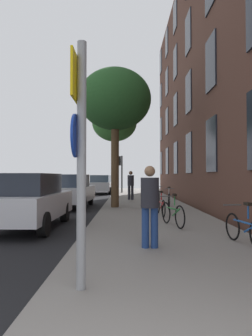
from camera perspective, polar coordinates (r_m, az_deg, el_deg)
The scene contains 19 objects.
ground_plane at distance 16.53m, azimuth -8.77°, elevation -6.92°, with size 41.80×41.80×0.00m, color #332D28.
road_asphalt at distance 16.98m, azimuth -15.84°, elevation -6.72°, with size 7.00×38.00×0.01m, color black.
sidewalk at distance 16.36m, azimuth 3.52°, elevation -6.78°, with size 4.20×38.00×0.12m, color gray.
building_facade at distance 17.04m, azimuth 12.73°, elevation 16.89°, with size 0.56×27.00×13.83m.
sign_post at distance 3.91m, azimuth -8.77°, elevation 4.17°, with size 0.16×0.60×3.18m.
traffic_light at distance 26.07m, azimuth -0.99°, elevation 0.16°, with size 0.43×0.24×3.21m.
tree_near at distance 14.37m, azimuth -2.07°, elevation 12.71°, with size 3.37×3.37×6.45m.
tree_far at distance 21.18m, azimuth -2.18°, elevation 8.50°, with size 3.11×3.11×6.50m.
bicycle_0 at distance 6.81m, azimuth 21.64°, elevation -10.62°, with size 0.42×1.58×0.90m.
bicycle_1 at distance 8.82m, azimuth 8.89°, elevation -8.50°, with size 0.55×1.60×0.93m.
bicycle_2 at distance 11.18m, azimuth 6.62°, elevation -7.12°, with size 0.42×1.67×0.89m.
bicycle_3 at distance 13.63m, azimuth 8.21°, elevation -5.98°, with size 0.47×1.74×0.96m.
bicycle_4 at distance 15.98m, azimuth 6.13°, elevation -5.30°, with size 0.49×1.65×0.98m.
bicycle_5 at distance 18.37m, azimuth 5.54°, elevation -4.88°, with size 0.42×1.68×0.93m.
pedestrian_0 at distance 6.08m, azimuth 4.58°, elevation -6.23°, with size 0.40×0.40×1.64m.
pedestrian_1 at distance 18.24m, azimuth 0.93°, elevation -2.92°, with size 0.44×0.44×1.74m.
car_0 at distance 9.35m, azimuth -17.92°, elevation -5.85°, with size 1.82×4.09×1.62m.
car_1 at distance 15.04m, azimuth -10.62°, elevation -4.22°, with size 2.06×4.37×1.62m.
car_2 at distance 26.35m, azimuth -4.70°, elevation -3.08°, with size 2.06×4.55×1.62m.
Camera 1 is at (0.11, -1.26, 1.56)m, focal length 32.10 mm.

